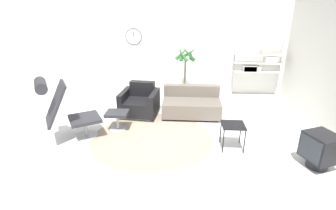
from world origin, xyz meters
name	(u,v)px	position (x,y,z in m)	size (l,w,h in m)	color
ground_plane	(149,134)	(0.00, 0.00, 0.00)	(12.00, 12.00, 0.00)	white
wall_back	(160,44)	(0.00, 2.75, 1.40)	(12.00, 0.09, 2.80)	silver
round_rug	(152,138)	(0.08, -0.16, 0.00)	(2.39, 2.39, 0.01)	tan
lounge_chair	(62,105)	(-1.56, -0.34, 0.73)	(1.19, 1.01, 1.26)	#BCBCC1
ottoman	(117,117)	(-0.68, 0.18, 0.29)	(0.45, 0.39, 0.40)	#BCBCC1
armchair_red	(140,103)	(-0.33, 1.00, 0.28)	(0.91, 0.87, 0.74)	silver
couch_low	(191,105)	(0.89, 1.05, 0.25)	(1.35, 0.82, 0.66)	black
side_table	(233,127)	(1.59, -0.45, 0.42)	(0.41, 0.41, 0.47)	black
crt_television	(320,149)	(2.88, -0.98, 0.33)	(0.58, 0.60, 0.59)	black
potted_plant	(185,77)	(0.73, 2.11, 0.62)	(0.60, 0.60, 1.49)	silver
shelf_unit	(259,62)	(2.73, 2.43, 0.99)	(1.31, 0.28, 1.65)	#BCBCC1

